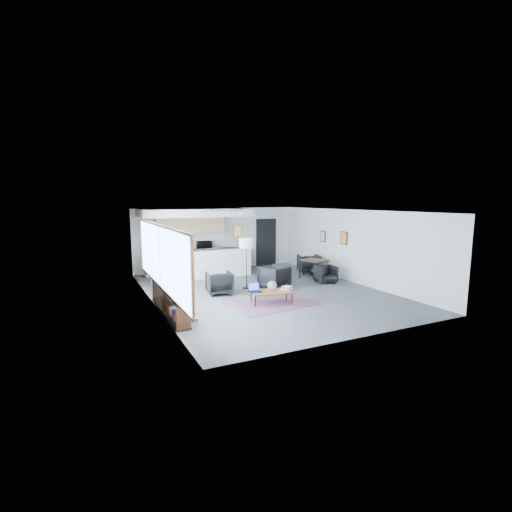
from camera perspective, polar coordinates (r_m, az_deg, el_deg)
name	(u,v)px	position (r m, az deg, el deg)	size (l,w,h in m)	color
room	(265,252)	(11.80, 1.35, 0.64)	(7.02, 9.02, 2.62)	#464649
window	(160,259)	(9.80, -14.49, -0.38)	(0.10, 5.95, 1.66)	#8CBFFF
console	(170,302)	(9.93, -13.14, -6.89)	(0.35, 3.00, 0.80)	black
kitchenette	(195,240)	(14.79, -9.39, 2.46)	(4.20, 1.96, 2.60)	white
doorway	(266,241)	(16.78, 1.49, 2.26)	(1.10, 0.12, 2.15)	black
track_light	(222,211)	(13.47, -5.18, 6.84)	(1.60, 0.07, 0.15)	silver
wall_art_lower	(344,238)	(14.00, 13.36, 2.70)	(0.03, 0.38, 0.48)	black
wall_art_upper	(323,236)	(15.03, 10.24, 3.00)	(0.03, 0.34, 0.44)	black
kilim_rug	(271,303)	(10.70, 2.37, -7.30)	(2.51, 1.84, 0.01)	#532F41
coffee_table	(271,292)	(10.61, 2.39, -5.53)	(1.26, 0.85, 0.38)	brown
laptop	(255,289)	(10.48, -0.22, -5.15)	(0.35, 0.30, 0.25)	black
ceramic_pot	(272,286)	(10.63, 2.48, -4.59)	(0.28, 0.28, 0.28)	gray
book_stack	(287,288)	(10.82, 4.75, -4.88)	(0.36, 0.33, 0.09)	silver
coaster	(279,292)	(10.45, 3.59, -5.60)	(0.10, 0.10, 0.01)	#E5590C
armchair_left	(219,282)	(11.71, -5.67, -3.99)	(0.76, 0.71, 0.78)	black
armchair_right	(274,276)	(12.40, 2.82, -3.09)	(0.83, 0.77, 0.85)	black
floor_lamp	(246,245)	(12.28, -1.49, 1.71)	(0.63, 0.63, 1.68)	black
dining_table	(314,262)	(14.07, 8.92, -0.85)	(1.10, 1.10, 0.71)	black
dining_chair_near	(326,274)	(13.52, 10.67, -2.81)	(0.57, 0.53, 0.58)	black
dining_chair_far	(309,264)	(15.12, 8.13, -1.30)	(0.69, 0.64, 0.71)	black
microwave	(204,244)	(15.39, -8.00, 1.79)	(0.58, 0.32, 0.39)	black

